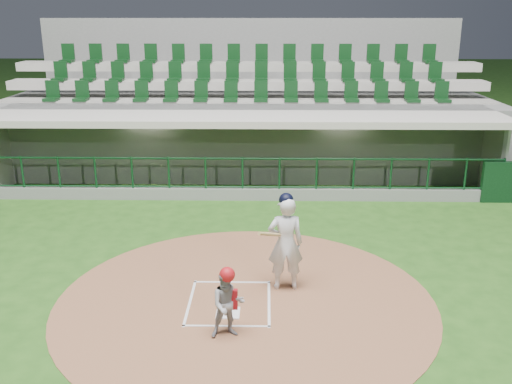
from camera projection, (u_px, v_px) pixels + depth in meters
ground at (230, 296)px, 11.07m from camera, size 120.00×120.00×0.00m
dirt_circle at (245, 301)px, 10.87m from camera, size 7.20×7.20×0.01m
home_plate at (228, 313)px, 10.39m from camera, size 0.43×0.43×0.02m
batter_box_chalk at (229, 302)px, 10.77m from camera, size 1.55×1.80×0.01m
dugout_structure at (246, 153)px, 18.24m from camera, size 16.40×3.70×3.00m
seating_deck at (248, 121)px, 21.04m from camera, size 17.00×6.72×5.15m
batter at (285, 242)px, 11.07m from camera, size 0.90×0.90×1.98m
catcher at (228, 303)px, 9.50m from camera, size 0.66×0.56×1.27m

